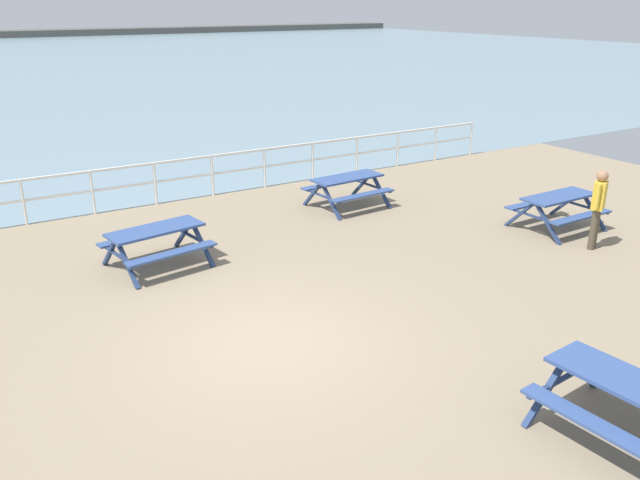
{
  "coord_description": "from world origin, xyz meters",
  "views": [
    {
      "loc": [
        -3.79,
        -7.72,
        4.85
      ],
      "look_at": [
        1.84,
        1.54,
        0.8
      ],
      "focal_mm": 36.05,
      "sensor_mm": 36.0,
      "label": 1
    }
  ],
  "objects_px": {
    "picnic_table_near_left": "(558,204)",
    "picnic_table_far_left": "(347,184)",
    "picnic_table_near_right": "(156,238)",
    "visitor": "(598,204)",
    "picnic_table_mid_centre": "(627,395)"
  },
  "relations": [
    {
      "from": "visitor",
      "to": "picnic_table_mid_centre",
      "type": "bearing_deg",
      "value": -76.39
    },
    {
      "from": "picnic_table_far_left",
      "to": "picnic_table_near_right",
      "type": "bearing_deg",
      "value": -170.47
    },
    {
      "from": "picnic_table_far_left",
      "to": "visitor",
      "type": "relative_size",
      "value": 1.15
    },
    {
      "from": "picnic_table_mid_centre",
      "to": "visitor",
      "type": "distance_m",
      "value": 6.57
    },
    {
      "from": "picnic_table_near_right",
      "to": "visitor",
      "type": "bearing_deg",
      "value": -33.88
    },
    {
      "from": "picnic_table_near_left",
      "to": "picnic_table_far_left",
      "type": "distance_m",
      "value": 4.94
    },
    {
      "from": "picnic_table_near_left",
      "to": "visitor",
      "type": "bearing_deg",
      "value": -106.88
    },
    {
      "from": "picnic_table_near_right",
      "to": "picnic_table_near_left",
      "type": "bearing_deg",
      "value": -25.67
    },
    {
      "from": "picnic_table_near_right",
      "to": "picnic_table_mid_centre",
      "type": "xyz_separation_m",
      "value": [
        3.0,
        -7.94,
        0.0
      ]
    },
    {
      "from": "picnic_table_far_left",
      "to": "visitor",
      "type": "distance_m",
      "value": 5.77
    },
    {
      "from": "picnic_table_near_left",
      "to": "picnic_table_far_left",
      "type": "xyz_separation_m",
      "value": [
        -3.14,
        3.81,
        0.0
      ]
    },
    {
      "from": "picnic_table_mid_centre",
      "to": "picnic_table_far_left",
      "type": "bearing_deg",
      "value": -18.9
    },
    {
      "from": "picnic_table_far_left",
      "to": "picnic_table_mid_centre",
      "type": "bearing_deg",
      "value": -107.94
    },
    {
      "from": "picnic_table_near_right",
      "to": "picnic_table_far_left",
      "type": "relative_size",
      "value": 1.06
    },
    {
      "from": "picnic_table_near_left",
      "to": "picnic_table_near_right",
      "type": "bearing_deg",
      "value": 162.19
    }
  ]
}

